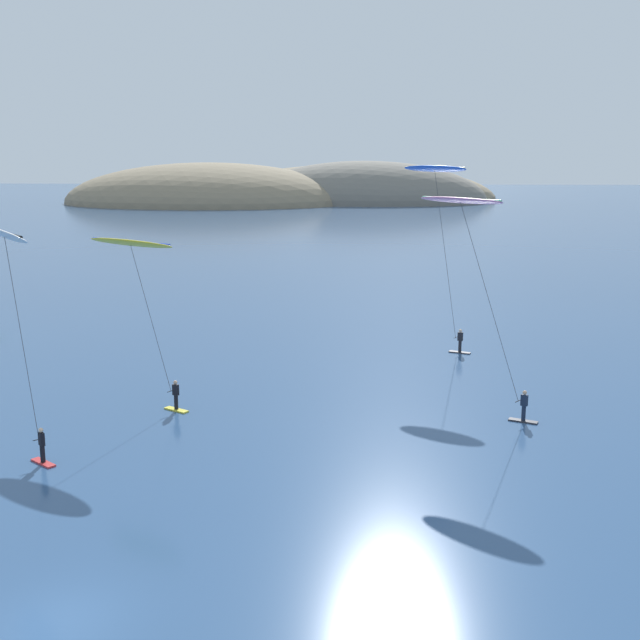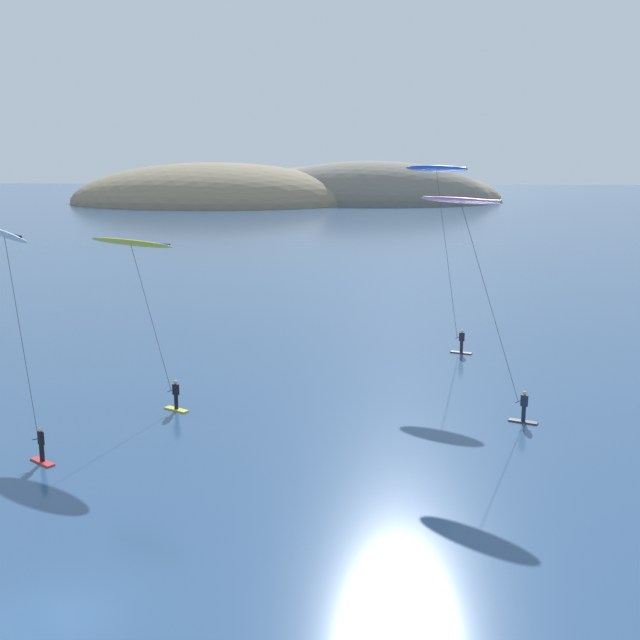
% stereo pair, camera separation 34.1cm
% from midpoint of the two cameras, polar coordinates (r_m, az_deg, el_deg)
% --- Properties ---
extents(ground_plane, '(600.00, 600.00, 0.00)m').
position_cam_midpoint_polar(ground_plane, '(27.18, -18.08, -19.67)').
color(ground_plane, '#2D4C75').
extents(headland_island, '(113.99, 59.42, 21.61)m').
position_cam_midpoint_polar(headland_island, '(216.15, -1.18, 8.40)').
color(headland_island, '#84755B').
rests_on(headland_island, ground).
extents(kitesurfer_yellow, '(6.25, 4.20, 9.35)m').
position_cam_midpoint_polar(kitesurfer_yellow, '(44.85, -12.87, 4.58)').
color(kitesurfer_yellow, yellow).
rests_on(kitesurfer_yellow, ground).
extents(kitesurfer_blue, '(5.09, 3.33, 12.99)m').
position_cam_midpoint_polar(kitesurfer_blue, '(56.14, 8.64, 9.32)').
color(kitesurfer_blue, '#2D2D33').
rests_on(kitesurfer_blue, ground).
extents(kitesurfer_white, '(4.76, 5.02, 10.68)m').
position_cam_midpoint_polar(kitesurfer_white, '(39.37, -21.12, 4.55)').
color(kitesurfer_white, red).
rests_on(kitesurfer_white, ground).
extents(kitesurfer_pink, '(6.47, 5.48, 11.60)m').
position_cam_midpoint_polar(kitesurfer_pink, '(43.54, 10.61, 7.02)').
color(kitesurfer_pink, '#2D2D33').
rests_on(kitesurfer_pink, ground).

